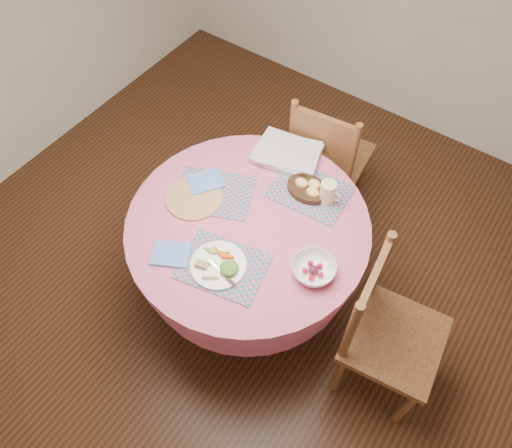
% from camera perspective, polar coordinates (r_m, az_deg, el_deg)
% --- Properties ---
extents(ground, '(4.00, 4.00, 0.00)m').
position_cam_1_polar(ground, '(3.14, -0.75, -7.81)').
color(ground, '#331C0F').
rests_on(ground, ground).
extents(room_envelope, '(4.01, 4.01, 2.71)m').
position_cam_1_polar(room_envelope, '(1.80, -1.37, 18.19)').
color(room_envelope, silver).
rests_on(room_envelope, ground).
extents(dining_table, '(1.24, 1.24, 0.75)m').
position_cam_1_polar(dining_table, '(2.66, -0.88, -2.29)').
color(dining_table, '#C35B83').
rests_on(dining_table, ground).
extents(chair_right, '(0.50, 0.52, 1.01)m').
position_cam_1_polar(chair_right, '(2.54, 14.59, -11.69)').
color(chair_right, brown).
rests_on(chair_right, ground).
extents(chair_back, '(0.50, 0.48, 0.98)m').
position_cam_1_polar(chair_back, '(3.14, 8.13, 7.59)').
color(chair_back, brown).
rests_on(chair_back, ground).
extents(placemat_front, '(0.45, 0.38, 0.01)m').
position_cam_1_polar(placemat_front, '(2.37, -3.80, -4.82)').
color(placemat_front, '#16727C').
rests_on(placemat_front, dining_table).
extents(placemat_left, '(0.49, 0.43, 0.01)m').
position_cam_1_polar(placemat_left, '(2.62, -4.83, 3.58)').
color(placemat_left, '#16727C').
rests_on(placemat_left, dining_table).
extents(placemat_back, '(0.42, 0.33, 0.01)m').
position_cam_1_polar(placemat_back, '(2.64, 6.16, 3.72)').
color(placemat_back, '#16727C').
rests_on(placemat_back, dining_table).
extents(wicker_trivet, '(0.30, 0.30, 0.01)m').
position_cam_1_polar(wicker_trivet, '(2.61, -7.10, 3.04)').
color(wicker_trivet, olive).
rests_on(wicker_trivet, dining_table).
extents(napkin_near, '(0.22, 0.21, 0.01)m').
position_cam_1_polar(napkin_near, '(2.43, -9.70, -3.40)').
color(napkin_near, '#567FDF').
rests_on(napkin_near, dining_table).
extents(napkin_far, '(0.22, 0.23, 0.01)m').
position_cam_1_polar(napkin_far, '(2.66, -5.75, 4.86)').
color(napkin_far, '#567FDF').
rests_on(napkin_far, placemat_left).
extents(dinner_plate, '(0.27, 0.27, 0.05)m').
position_cam_1_polar(dinner_plate, '(2.35, -4.29, -4.78)').
color(dinner_plate, white).
rests_on(dinner_plate, placemat_front).
extents(bread_bowl, '(0.23, 0.23, 0.08)m').
position_cam_1_polar(bread_bowl, '(2.61, 5.99, 4.10)').
color(bread_bowl, black).
rests_on(bread_bowl, placemat_back).
extents(latte_mug, '(0.12, 0.08, 0.13)m').
position_cam_1_polar(latte_mug, '(2.55, 8.23, 3.57)').
color(latte_mug, beige).
rests_on(latte_mug, placemat_back).
extents(fruit_bowl, '(0.26, 0.26, 0.07)m').
position_cam_1_polar(fruit_bowl, '(2.33, 6.61, -5.17)').
color(fruit_bowl, white).
rests_on(fruit_bowl, dining_table).
extents(newspaper_stack, '(0.40, 0.34, 0.04)m').
position_cam_1_polar(newspaper_stack, '(2.77, 3.58, 8.10)').
color(newspaper_stack, silver).
rests_on(newspaper_stack, dining_table).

